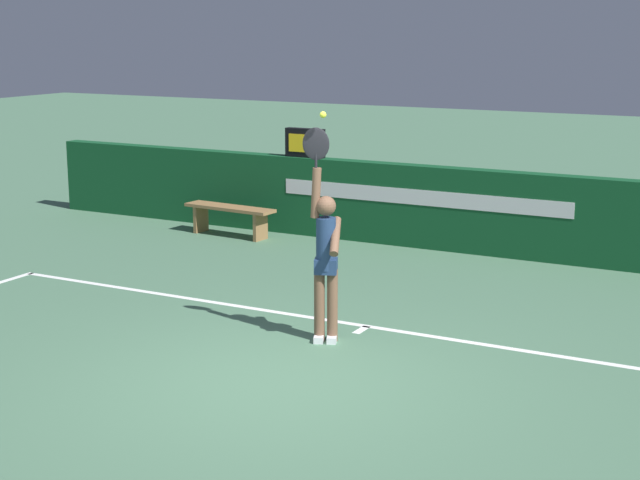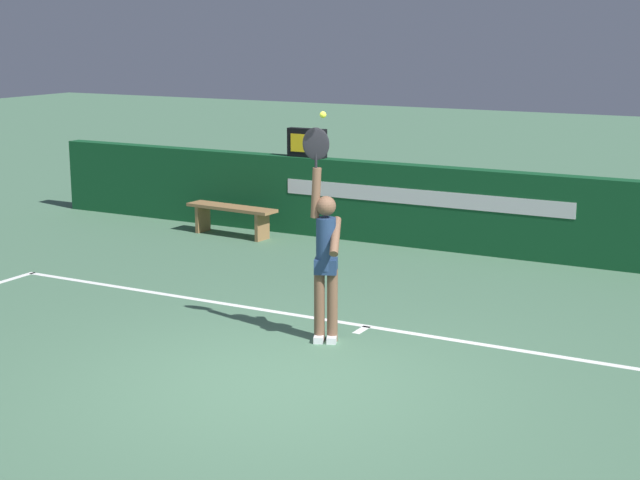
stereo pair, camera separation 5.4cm
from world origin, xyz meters
The scene contains 7 objects.
ground_plane centered at (0.00, 0.00, 0.00)m, with size 60.00×60.00×0.00m, color #487054.
court_lines centered at (0.00, -0.82, 0.00)m, with size 10.31×5.70×0.00m.
back_wall centered at (0.00, 6.02, 0.63)m, with size 15.86×0.28×1.26m.
speed_display centered at (-3.03, 6.02, 1.49)m, with size 0.66×0.14×0.46m.
tennis_player centered at (-0.18, 1.29, 0.95)m, with size 0.48×0.43×2.30m.
tennis_ball centered at (-0.15, 1.18, 2.44)m, with size 0.07×0.07×0.07m.
courtside_bench_near centered at (-4.03, 5.31, 0.37)m, with size 1.61×0.49×0.49m.
Camera 1 is at (4.51, -7.65, 3.33)m, focal length 55.09 mm.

